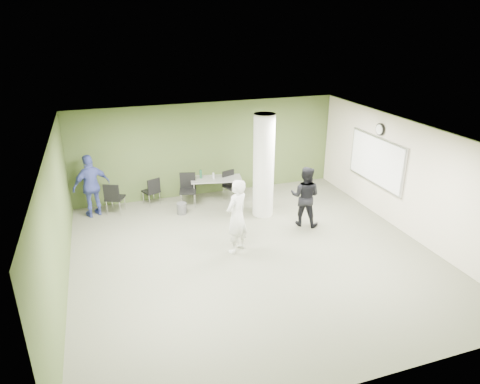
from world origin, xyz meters
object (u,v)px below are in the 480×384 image
object	(u,v)px
folding_table	(216,180)
man_black	(305,196)
woman_white	(237,216)
man_blue	(92,186)
chair_back_left	(114,196)

from	to	relation	value
folding_table	man_black	distance (m)	2.87
folding_table	man_black	world-z (taller)	man_black
woman_white	man_blue	bearing A→B (deg)	-79.87
man_black	man_blue	size ratio (longest dim) A/B	0.92
folding_table	man_black	size ratio (longest dim) A/B	0.98
man_black	man_blue	xyz separation A→B (m)	(-5.19, 2.34, 0.07)
chair_back_left	man_black	distance (m)	5.17
folding_table	chair_back_left	distance (m)	2.91
folding_table	man_black	xyz separation A→B (m)	(1.75, -2.27, 0.15)
chair_back_left	man_blue	size ratio (longest dim) A/B	0.53
woman_white	folding_table	bearing A→B (deg)	-131.32
chair_back_left	man_black	world-z (taller)	man_black
folding_table	woman_white	xyz separation A→B (m)	(-0.35, -3.03, 0.23)
woman_white	man_black	distance (m)	2.23
folding_table	chair_back_left	bearing A→B (deg)	-168.54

